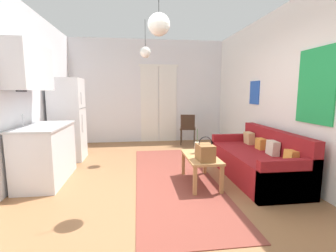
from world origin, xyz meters
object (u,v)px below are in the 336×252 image
couch (259,162)px  refrigerator (68,120)px  pendant_lamp_far (145,52)px  pendant_lamp_near (159,25)px  handbag (205,152)px  bamboo_vase (197,147)px  coffee_table (201,160)px  accent_chair (188,127)px

couch → refrigerator: bearing=155.6°
pendant_lamp_far → pendant_lamp_near: bearing=-87.5°
pendant_lamp_near → pendant_lamp_far: size_ratio=1.03×
pendant_lamp_near → handbag: bearing=19.6°
couch → refrigerator: 3.84m
refrigerator → pendant_lamp_near: (1.73, -2.19, 1.38)m
couch → bamboo_vase: size_ratio=4.86×
coffee_table → accent_chair: (0.39, 2.78, 0.10)m
refrigerator → coffee_table: bearing=-35.1°
handbag → accent_chair: 3.06m
bamboo_vase → handbag: (0.01, -0.42, 0.03)m
coffee_table → pendant_lamp_near: bearing=-144.5°
pendant_lamp_near → accent_chair: bearing=71.8°
refrigerator → handbag: bearing=-38.9°
couch → pendant_lamp_far: (-1.82, 1.44, 1.97)m
couch → pendant_lamp_far: 3.04m
handbag → accent_chair: (0.39, 3.03, -0.09)m
couch → bamboo_vase: bamboo_vase is taller
handbag → pendant_lamp_near: (-0.69, -0.24, 1.67)m
handbag → accent_chair: accent_chair is taller
bamboo_vase → handbag: 0.42m
couch → pendant_lamp_near: (-1.73, -0.62, 1.97)m
coffee_table → pendant_lamp_near: (-0.69, -0.49, 1.86)m
bamboo_vase → coffee_table: bearing=-83.7°
couch → pendant_lamp_near: 2.69m
accent_chair → pendant_lamp_far: 2.44m
refrigerator → accent_chair: bearing=21.1°
couch → bamboo_vase: bearing=178.0°
handbag → coffee_table: bearing=88.8°
refrigerator → pendant_lamp_far: (1.64, -0.13, 1.38)m
couch → pendant_lamp_near: pendant_lamp_near is taller
bamboo_vase → pendant_lamp_near: size_ratio=0.52×
refrigerator → accent_chair: size_ratio=2.06×
couch → accent_chair: size_ratio=2.34×
accent_chair → bamboo_vase: bearing=94.7°
accent_chair → pendant_lamp_far: (-1.17, -1.21, 1.76)m
pendant_lamp_far → refrigerator: bearing=175.5°
coffee_table → accent_chair: accent_chair is taller
couch → bamboo_vase: (-1.05, 0.04, 0.27)m
handbag → refrigerator: bearing=141.1°
pendant_lamp_near → coffee_table: bearing=35.5°
pendant_lamp_far → handbag: bearing=-66.9°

